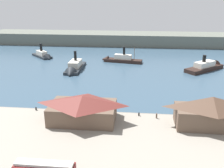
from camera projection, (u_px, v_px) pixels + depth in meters
ground_plane at (83, 109)px, 78.22m from camera, size 320.00×320.00×0.00m
quay_promenade at (63, 147)px, 57.38m from camera, size 110.00×36.00×1.20m
seawall_edge at (81, 112)px, 74.68m from camera, size 110.00×0.80×1.00m
ferry_shed_customs_shed at (83, 108)px, 67.24m from camera, size 17.75×11.00×7.15m
ferry_shed_central_terminal at (211, 112)px, 63.96m from camera, size 17.84×8.44×8.24m
pedestrian_walking_east at (157, 116)px, 69.39m from camera, size 0.39×0.39×1.59m
mooring_post_east at (36, 109)px, 74.40m from camera, size 0.44×0.44×0.90m
mooring_post_center_west at (139, 114)px, 70.92m from camera, size 0.44×0.44×0.90m
ferry_moored_east at (119, 59)px, 132.65m from camera, size 22.05×8.11×9.39m
ferry_near_quay at (44, 56)px, 141.60m from camera, size 15.69×15.28×9.39m
ferry_outer_harbor at (74, 68)px, 116.68m from camera, size 6.46×22.24×10.83m
ferry_departing_north at (208, 66)px, 119.17m from camera, size 21.47×19.62×9.22m
far_headland at (115, 39)px, 180.08m from camera, size 180.00×24.00×8.00m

